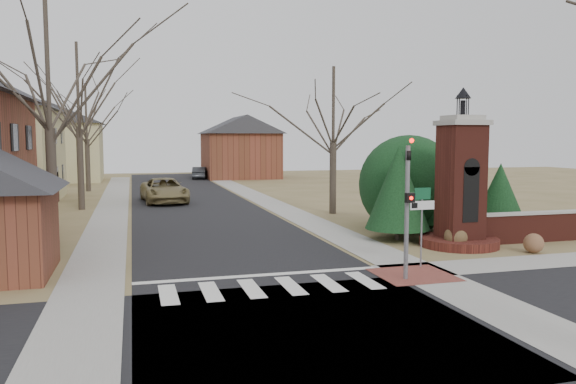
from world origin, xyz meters
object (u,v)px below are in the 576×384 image
object	(u,v)px
traffic_signal_pole	(408,198)
pickup_truck	(164,190)
brick_gate_monument	(460,194)
sign_post	(422,211)
distant_car	(199,173)

from	to	relation	value
traffic_signal_pole	pickup_truck	world-z (taller)	traffic_signal_pole
traffic_signal_pole	brick_gate_monument	distance (m)	6.47
sign_post	brick_gate_monument	xyz separation A→B (m)	(3.41, 3.01, 0.22)
brick_gate_monument	pickup_truck	bearing A→B (deg)	118.82
distant_car	brick_gate_monument	bearing A→B (deg)	106.65
traffic_signal_pole	brick_gate_monument	world-z (taller)	brick_gate_monument
traffic_signal_pole	sign_post	world-z (taller)	traffic_signal_pole
brick_gate_monument	pickup_truck	xyz separation A→B (m)	(-10.79, 19.60, -1.32)
traffic_signal_pole	distant_car	world-z (taller)	traffic_signal_pole
pickup_truck	distant_car	world-z (taller)	pickup_truck
traffic_signal_pole	sign_post	distance (m)	2.02
traffic_signal_pole	sign_post	bearing A→B (deg)	47.57
brick_gate_monument	traffic_signal_pole	bearing A→B (deg)	-136.76
sign_post	pickup_truck	size ratio (longest dim) A/B	0.45
traffic_signal_pole	distant_car	bearing A→B (deg)	91.27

